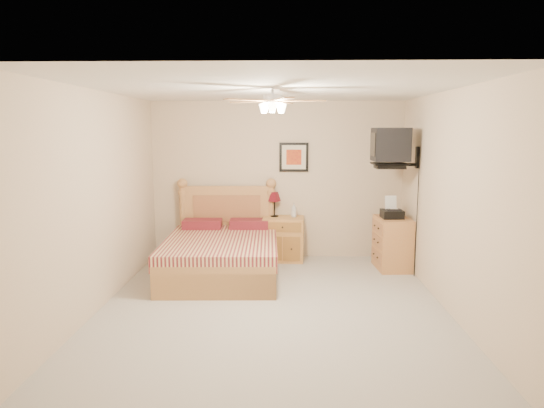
% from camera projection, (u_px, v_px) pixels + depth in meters
% --- Properties ---
extents(floor, '(4.50, 4.50, 0.00)m').
position_uv_depth(floor, '(273.00, 305.00, 5.74)').
color(floor, '#A59F95').
rests_on(floor, ground).
extents(ceiling, '(4.00, 4.50, 0.04)m').
position_uv_depth(ceiling, '(273.00, 89.00, 5.36)').
color(ceiling, white).
rests_on(ceiling, ground).
extents(wall_back, '(4.00, 0.04, 2.50)m').
position_uv_depth(wall_back, '(277.00, 180.00, 7.77)').
color(wall_back, beige).
rests_on(wall_back, ground).
extents(wall_front, '(4.00, 0.04, 2.50)m').
position_uv_depth(wall_front, '(264.00, 248.00, 3.33)').
color(wall_front, beige).
rests_on(wall_front, ground).
extents(wall_left, '(0.04, 4.50, 2.50)m').
position_uv_depth(wall_left, '(101.00, 200.00, 5.61)').
color(wall_left, beige).
rests_on(wall_left, ground).
extents(wall_right, '(0.04, 4.50, 2.50)m').
position_uv_depth(wall_right, '(449.00, 201.00, 5.49)').
color(wall_right, beige).
rests_on(wall_right, ground).
extents(bed, '(1.59, 2.05, 1.30)m').
position_uv_depth(bed, '(221.00, 231.00, 6.77)').
color(bed, '#B48447').
rests_on(bed, ground).
extents(nightstand, '(0.66, 0.51, 0.69)m').
position_uv_depth(nightstand, '(283.00, 239.00, 7.67)').
color(nightstand, '#B87E3E').
rests_on(nightstand, ground).
extents(table_lamp, '(0.26, 0.26, 0.39)m').
position_uv_depth(table_lamp, '(274.00, 204.00, 7.68)').
color(table_lamp, '#5A0C16').
rests_on(table_lamp, nightstand).
extents(lotion_bottle, '(0.09, 0.09, 0.23)m').
position_uv_depth(lotion_bottle, '(294.00, 210.00, 7.62)').
color(lotion_bottle, silver).
rests_on(lotion_bottle, nightstand).
extents(framed_picture, '(0.46, 0.04, 0.46)m').
position_uv_depth(framed_picture, '(294.00, 157.00, 7.69)').
color(framed_picture, black).
rests_on(framed_picture, wall_back).
extents(dresser, '(0.50, 0.68, 0.77)m').
position_uv_depth(dresser, '(392.00, 243.00, 7.18)').
color(dresser, '#C46F3A').
rests_on(dresser, ground).
extents(fax_machine, '(0.32, 0.33, 0.32)m').
position_uv_depth(fax_machine, '(392.00, 207.00, 7.07)').
color(fax_machine, black).
rests_on(fax_machine, dresser).
extents(magazine_lower, '(0.28, 0.31, 0.02)m').
position_uv_depth(magazine_lower, '(386.00, 214.00, 7.36)').
color(magazine_lower, '#B6AB8F').
rests_on(magazine_lower, dresser).
extents(magazine_upper, '(0.22, 0.29, 0.02)m').
position_uv_depth(magazine_upper, '(387.00, 213.00, 7.35)').
color(magazine_upper, tan).
rests_on(magazine_upper, magazine_lower).
extents(wall_tv, '(0.56, 0.46, 0.58)m').
position_uv_depth(wall_tv, '(401.00, 147.00, 6.74)').
color(wall_tv, black).
rests_on(wall_tv, wall_right).
extents(ceiling_fan, '(1.14, 1.14, 0.28)m').
position_uv_depth(ceiling_fan, '(273.00, 101.00, 5.18)').
color(ceiling_fan, silver).
rests_on(ceiling_fan, ceiling).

